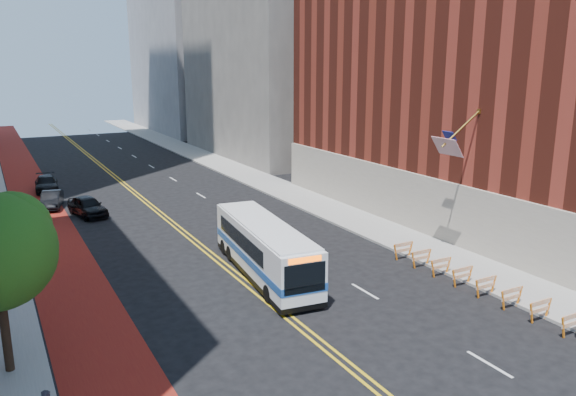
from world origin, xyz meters
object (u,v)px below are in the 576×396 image
Objects in this scene: car_a at (87,206)px; car_b at (52,200)px; transit_bus at (264,248)px; car_c at (46,184)px.

car_a reaches higher than car_b.
transit_bus is 28.94m from car_c.
transit_bus is at bearing -54.79° from car_b.
car_a is 4.40m from car_b.
car_b is 0.86× the size of car_c.
car_a reaches higher than car_c.
car_b is at bearing 105.55° from car_a.
car_c is (-8.13, 27.76, -0.85)m from transit_bus.
transit_bus reaches higher than car_b.
transit_bus is 18.35m from car_a.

